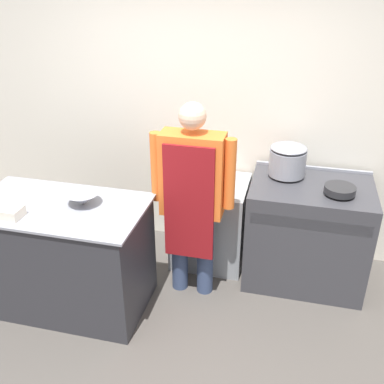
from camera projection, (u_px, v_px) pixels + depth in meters
name	position (u px, v px, depth m)	size (l,w,h in m)	color
ground_plane	(149.00, 362.00, 3.28)	(14.00, 14.00, 0.00)	#4C4742
wall_back	(204.00, 113.00, 4.18)	(8.00, 0.05, 2.70)	silver
prep_counter	(65.00, 255.00, 3.67)	(1.37, 0.77, 0.93)	#2D2D33
stove	(306.00, 232.00, 3.98)	(1.02, 0.74, 0.96)	#38383D
fridge_unit	(210.00, 222.00, 4.27)	(0.67, 0.63, 0.81)	#93999E
person_cook	(192.00, 192.00, 3.58)	(0.68, 0.24, 1.70)	#38476B
mixing_bowl	(83.00, 199.00, 3.45)	(0.27, 0.27, 0.10)	gray
plastic_tub	(12.00, 213.00, 3.28)	(0.15, 0.15, 0.08)	silver
stock_pot	(288.00, 160.00, 3.85)	(0.32, 0.32, 0.27)	gray
saute_pan	(340.00, 190.00, 3.59)	(0.25, 0.25, 0.06)	#262628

